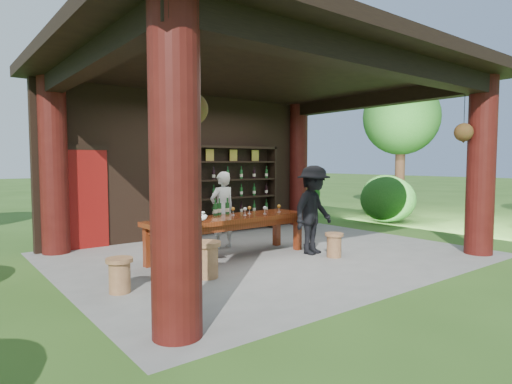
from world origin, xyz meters
TOP-DOWN VIEW (x-y plane):
  - ground at (0.00, 0.00)m, footprint 90.00×90.00m
  - pavilion at (-0.01, 0.43)m, footprint 7.50×6.00m
  - wine_shelf at (0.92, 2.45)m, footprint 2.41×0.37m
  - tasting_table at (-0.76, 0.20)m, footprint 3.16×0.93m
  - stool_near_left at (-1.79, -0.72)m, footprint 0.42×0.42m
  - stool_near_right at (0.77, -0.93)m, footprint 0.34×0.34m
  - stool_far_left at (-3.09, -0.64)m, footprint 0.35×0.35m
  - host at (-0.36, 1.04)m, footprint 0.58×0.39m
  - guest_woman at (-2.12, -0.53)m, footprint 0.89×0.74m
  - guest_man at (0.68, -0.49)m, footprint 1.18×0.83m
  - table_bottles at (-0.74, 0.51)m, footprint 0.38×0.14m
  - table_glasses at (-0.17, 0.22)m, footprint 1.06×0.29m
  - napkin_basket at (-1.58, 0.12)m, footprint 0.27×0.19m
  - shrubs at (1.52, 0.83)m, footprint 14.37×8.89m
  - trees at (3.58, 1.62)m, footprint 19.62×12.02m

SIDE VIEW (x-z plane):
  - ground at x=0.00m, z-range 0.00..0.00m
  - stool_near_right at x=0.77m, z-range 0.01..0.45m
  - stool_far_left at x=-3.09m, z-range 0.01..0.48m
  - stool_near_left at x=-1.79m, z-range 0.02..0.56m
  - shrubs at x=1.52m, z-range -0.12..1.24m
  - tasting_table at x=-0.76m, z-range 0.26..1.01m
  - host at x=-0.36m, z-range 0.00..1.54m
  - napkin_basket at x=-1.58m, z-range 0.75..0.89m
  - table_glasses at x=-0.17m, z-range 0.75..0.90m
  - guest_man at x=0.68m, z-range 0.00..1.67m
  - guest_woman at x=-2.12m, z-range 0.00..1.69m
  - table_bottles at x=-0.74m, z-range 0.75..1.06m
  - wine_shelf at x=0.92m, z-range 0.00..2.13m
  - pavilion at x=-0.01m, z-range 0.33..3.93m
  - trees at x=3.58m, z-range 0.97..5.77m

